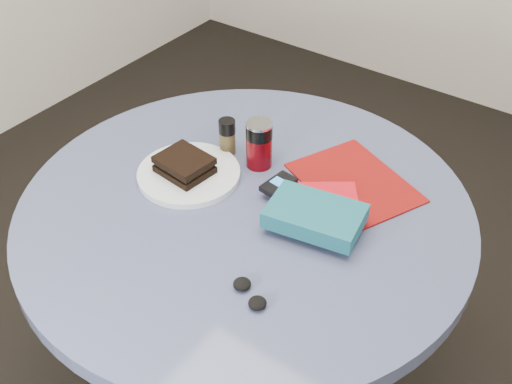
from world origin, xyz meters
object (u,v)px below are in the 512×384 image
Objects in this scene: headphones at (250,293)px; magazine at (354,183)px; red_book at (317,201)px; table at (246,258)px; sandwich at (184,165)px; soda_can at (259,144)px; plate at (189,174)px; mp3_player at (279,184)px; novel at (315,216)px; pepper_grinder at (227,137)px.

magazine is at bearing 91.02° from headphones.
red_book is 0.30m from headphones.
table is 7.98× the size of sandwich.
headphones is at bearing -31.87° from sandwich.
plate is at bearing -128.24° from soda_can.
plate is 2.78× the size of mp3_player.
headphones is (0.33, -0.21, 0.00)m from plate.
plate is 0.33m from novel.
plate is 0.03m from sandwich.
pepper_grinder is at bearing 81.31° from sandwich.
sandwich is 1.47× the size of mp3_player.
pepper_grinder is (-0.15, 0.13, 0.21)m from table.
novel is 2.02× the size of headphones.
pepper_grinder is 0.47m from headphones.
mp3_player is (-0.12, -0.13, 0.02)m from magazine.
soda_can is at bearing 123.04° from headphones.
plate is (-0.16, 0.01, 0.17)m from table.
pepper_grinder is at bearing 132.64° from headphones.
pepper_grinder is at bearing 162.56° from mp3_player.
sandwich is at bearing -128.55° from soda_can.
red_book reaches higher than table.
pepper_grinder reaches higher than novel.
table is at bearing 128.35° from headphones.
magazine is 3.23× the size of mp3_player.
novel is at bearing 2.41° from plate.
novel is (0.33, 0.01, 0.03)m from plate.
red_book is at bearing 16.68° from sandwich.
plate is at bearing 159.71° from red_book.
mp3_player reaches higher than headphones.
novel is 0.14m from mp3_player.
sandwich reaches higher than magazine.
plate is 1.34× the size of red_book.
red_book is 0.08m from novel.
red_book is 0.91× the size of novel.
red_book is at bearing 15.95° from plate.
soda_can reaches higher than magazine.
plate is 0.21m from mp3_player.
plate is 1.22× the size of novel.
pepper_grinder is (0.02, 0.13, 0.01)m from sandwich.
headphones is (0.04, -0.30, -0.00)m from red_book.
magazine is at bearing 40.01° from red_book.
headphones is at bearing -56.96° from soda_can.
mp3_player is at bearing -32.90° from soda_can.
magazine is at bearing 47.49° from mp3_player.
table is 0.29m from pepper_grinder.
red_book is 2.07× the size of mp3_player.
headphones reaches higher than table.
mp3_player is at bearing 146.49° from novel.
table is at bearing -117.01° from mp3_player.
table is 0.31m from magazine.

